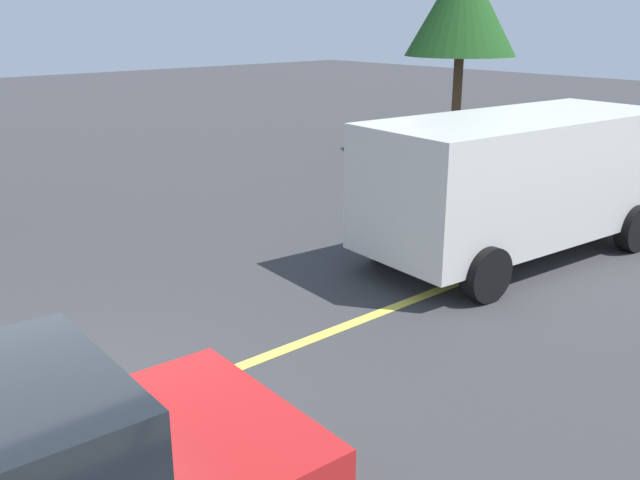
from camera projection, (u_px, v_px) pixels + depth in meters
ground_plane at (31, 448)px, 6.15m from camera, size 80.00×80.00×0.00m
lane_marking_centre at (294, 346)px, 8.04m from camera, size 28.00×0.16×0.01m
white_van at (518, 177)px, 10.71m from camera, size 5.36×2.64×2.20m
car_silver_crossing at (639, 149)px, 15.28m from camera, size 4.26×2.09×1.67m
tree_left_verge at (462, 5)px, 18.08m from camera, size 2.90×2.90×5.19m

